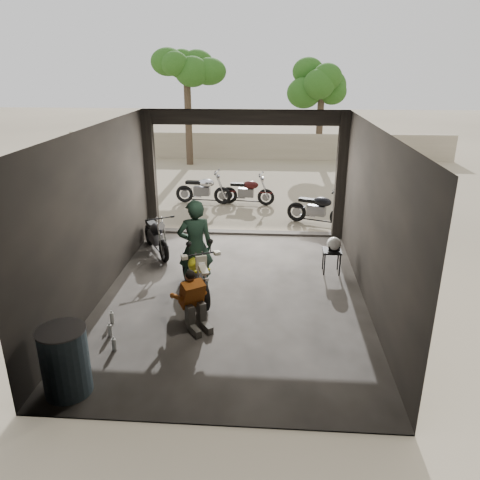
# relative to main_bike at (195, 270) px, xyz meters

# --- Properties ---
(ground) EXTENTS (80.00, 80.00, 0.00)m
(ground) POSITION_rel_main_bike_xyz_m (0.73, 0.04, -0.54)
(ground) COLOR #7A6D56
(ground) RESTS_ON ground
(garage) EXTENTS (7.00, 7.13, 3.20)m
(garage) POSITION_rel_main_bike_xyz_m (0.73, 0.59, 0.74)
(garage) COLOR #2D2B28
(garage) RESTS_ON ground
(boundary_wall) EXTENTS (18.00, 0.30, 1.20)m
(boundary_wall) POSITION_rel_main_bike_xyz_m (0.73, 14.04, 0.06)
(boundary_wall) COLOR gray
(boundary_wall) RESTS_ON ground
(tree_left) EXTENTS (2.20, 2.20, 5.60)m
(tree_left) POSITION_rel_main_bike_xyz_m (-2.27, 12.54, 3.44)
(tree_left) COLOR #382B1E
(tree_left) RESTS_ON ground
(tree_right) EXTENTS (2.20, 2.20, 5.00)m
(tree_right) POSITION_rel_main_bike_xyz_m (3.53, 14.04, 3.02)
(tree_right) COLOR #382B1E
(tree_right) RESTS_ON ground
(main_bike) EXTENTS (1.26, 1.76, 1.08)m
(main_bike) POSITION_rel_main_bike_xyz_m (0.00, 0.00, 0.00)
(main_bike) COLOR #BDB9A0
(main_bike) RESTS_ON ground
(left_bike) EXTENTS (1.28, 1.60, 1.01)m
(left_bike) POSITION_rel_main_bike_xyz_m (-1.27, 2.10, -0.04)
(left_bike) COLOR black
(left_bike) RESTS_ON ground
(outside_bike_a) EXTENTS (1.63, 0.79, 1.07)m
(outside_bike_a) POSITION_rel_main_bike_xyz_m (-0.76, 6.37, -0.01)
(outside_bike_a) COLOR black
(outside_bike_a) RESTS_ON ground
(outside_bike_b) EXTENTS (1.58, 0.82, 1.02)m
(outside_bike_b) POSITION_rel_main_bike_xyz_m (0.65, 6.33, -0.03)
(outside_bike_b) COLOR #3C0F0E
(outside_bike_b) RESTS_ON ground
(outside_bike_c) EXTENTS (1.69, 1.17, 1.06)m
(outside_bike_c) POSITION_rel_main_bike_xyz_m (2.72, 4.50, -0.01)
(outside_bike_c) COLOR black
(outside_bike_c) RESTS_ON ground
(rider) EXTENTS (0.78, 0.62, 1.87)m
(rider) POSITION_rel_main_bike_xyz_m (-0.01, 0.22, 0.39)
(rider) COLOR black
(rider) RESTS_ON ground
(mechanic) EXTENTS (0.80, 0.84, 0.98)m
(mechanic) POSITION_rel_main_bike_xyz_m (0.20, -1.20, -0.05)
(mechanic) COLOR #A25015
(mechanic) RESTS_ON ground
(stool) EXTENTS (0.38, 0.38, 0.53)m
(stool) POSITION_rel_main_bike_xyz_m (2.73, 1.23, -0.08)
(stool) COLOR black
(stool) RESTS_ON ground
(helmet) EXTENTS (0.40, 0.41, 0.29)m
(helmet) POSITION_rel_main_bike_xyz_m (2.76, 1.22, 0.14)
(helmet) COLOR beige
(helmet) RESTS_ON stool
(oil_drum) EXTENTS (0.66, 0.66, 0.98)m
(oil_drum) POSITION_rel_main_bike_xyz_m (-1.27, -2.96, -0.05)
(oil_drum) COLOR #3B5363
(oil_drum) RESTS_ON ground
(sign_post) EXTENTS (0.88, 0.08, 2.63)m
(sign_post) POSITION_rel_main_bike_xyz_m (3.95, 5.22, 1.25)
(sign_post) COLOR black
(sign_post) RESTS_ON ground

